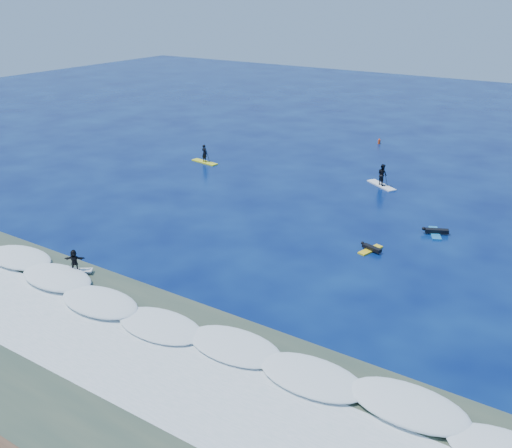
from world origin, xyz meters
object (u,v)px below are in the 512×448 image
Objects in this scene: sup_paddler_left at (204,156)px; sup_paddler_center at (382,177)px; wave_surfer at (74,262)px; prone_paddler_near at (371,249)px; marker_buoy at (379,141)px; prone_paddler_far at (435,232)px.

sup_paddler_center reaches higher than sup_paddler_left.
wave_surfer is (7.73, -21.80, 0.15)m from sup_paddler_left.
prone_paddler_near is at bearing 8.15° from wave_surfer.
wave_surfer is at bearing -95.04° from marker_buoy.
sup_paddler_center is at bearing 34.50° from prone_paddler_near.
sup_paddler_center is 4.58× the size of marker_buoy.
wave_surfer reaches higher than prone_paddler_far.
marker_buoy is (-9.61, 25.15, 0.15)m from prone_paddler_near.
marker_buoy is at bearing 6.12° from prone_paddler_far.
sup_paddler_left is 1.60× the size of wave_surfer.
prone_paddler_near is at bearing -16.45° from sup_paddler_left.
prone_paddler_far is 23.68m from marker_buoy.
wave_surfer is (-15.46, -17.02, 0.62)m from prone_paddler_far.
wave_surfer is at bearing -76.94° from sup_paddler_center.
marker_buoy is at bearing 145.42° from sup_paddler_center.
sup_paddler_left is 22.77m from prone_paddler_near.
sup_paddler_left is 23.13m from wave_surfer.
sup_paddler_left is 4.46× the size of marker_buoy.
sup_paddler_center is at bearing 35.24° from wave_surfer.
marker_buoy is (3.29, 37.34, -0.49)m from wave_surfer.
prone_paddler_near is 26.92m from marker_buoy.
marker_buoy is (-5.40, 12.85, -0.52)m from sup_paddler_center.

